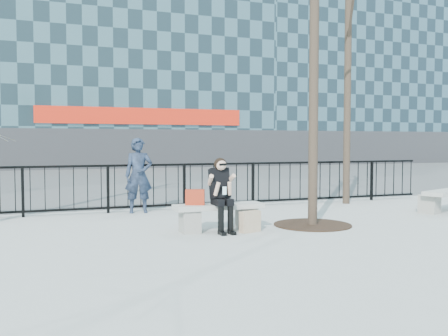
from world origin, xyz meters
name	(u,v)px	position (x,y,z in m)	size (l,w,h in m)	color
ground	(219,231)	(0.00, 0.00, 0.00)	(120.00, 120.00, 0.00)	#A0A19B
street_surface	(109,177)	(0.00, 15.00, 0.00)	(60.00, 23.00, 0.01)	#474747
railing	(176,187)	(0.00, 3.00, 0.55)	(14.00, 0.06, 1.10)	black
building_right	(337,36)	(20.00, 27.00, 10.30)	(16.20, 10.20, 20.60)	#476871
tree_right	(349,2)	(4.50, 2.60, 5.24)	(2.80, 2.80, 7.00)	black
tree_grate	(312,225)	(1.90, -0.10, 0.01)	(1.50, 1.50, 0.02)	black
bench_main	(219,214)	(0.00, 0.00, 0.30)	(1.65, 0.46, 0.49)	gray
seated_woman	(222,195)	(0.00, -0.16, 0.67)	(0.50, 0.64, 1.34)	black
handbag	(195,197)	(-0.44, 0.02, 0.63)	(0.34, 0.16, 0.28)	#9F2813
shopping_bag	(250,222)	(0.48, -0.34, 0.19)	(0.40, 0.15, 0.38)	beige
standing_man	(139,175)	(-0.93, 2.80, 0.86)	(0.63, 0.41, 1.71)	black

